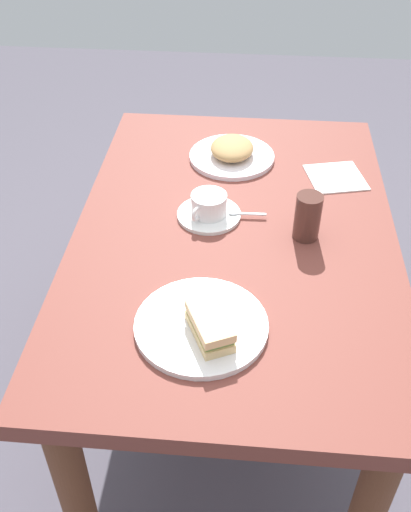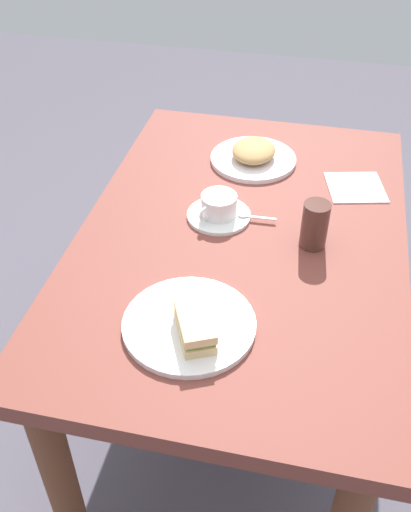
{
  "view_description": "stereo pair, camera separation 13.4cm",
  "coord_description": "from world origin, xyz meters",
  "px_view_note": "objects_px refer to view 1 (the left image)",
  "views": [
    {
      "loc": [
        1.17,
        0.03,
        1.61
      ],
      "look_at": [
        0.14,
        -0.06,
        0.74
      ],
      "focal_mm": 41.3,
      "sensor_mm": 36.0,
      "label": 1
    },
    {
      "loc": [
        1.15,
        0.16,
        1.61
      ],
      "look_at": [
        0.14,
        -0.06,
        0.74
      ],
      "focal_mm": 41.3,
      "sensor_mm": 36.0,
      "label": 2
    }
  ],
  "objects_px": {
    "dining_table": "(234,264)",
    "spoon": "(240,213)",
    "napkin": "(336,177)",
    "sandwich_plate": "(201,325)",
    "sandwich_front": "(210,326)",
    "coffee_saucer": "(209,215)",
    "drinking_glass": "(308,217)",
    "coffee_cup": "(209,204)",
    "side_plate": "(232,157)"
  },
  "relations": [
    {
      "from": "dining_table",
      "to": "spoon",
      "type": "distance_m",
      "value": 0.14
    },
    {
      "from": "napkin",
      "to": "spoon",
      "type": "bearing_deg",
      "value": -50.95
    },
    {
      "from": "spoon",
      "to": "sandwich_plate",
      "type": "bearing_deg",
      "value": -9.28
    },
    {
      "from": "sandwich_front",
      "to": "coffee_saucer",
      "type": "xyz_separation_m",
      "value": [
        -0.42,
        -0.04,
        -0.03
      ]
    },
    {
      "from": "sandwich_front",
      "to": "drinking_glass",
      "type": "relative_size",
      "value": 1.2
    },
    {
      "from": "spoon",
      "to": "napkin",
      "type": "xyz_separation_m",
      "value": [
        -0.21,
        0.26,
        -0.01
      ]
    },
    {
      "from": "drinking_glass",
      "to": "coffee_cup",
      "type": "bearing_deg",
      "value": -103.83
    },
    {
      "from": "drinking_glass",
      "to": "coffee_saucer",
      "type": "bearing_deg",
      "value": -104.15
    },
    {
      "from": "side_plate",
      "to": "drinking_glass",
      "type": "distance_m",
      "value": 0.41
    },
    {
      "from": "drinking_glass",
      "to": "sandwich_plate",
      "type": "bearing_deg",
      "value": -34.63
    },
    {
      "from": "sandwich_plate",
      "to": "napkin",
      "type": "bearing_deg",
      "value": 151.77
    },
    {
      "from": "dining_table",
      "to": "napkin",
      "type": "distance_m",
      "value": 0.39
    },
    {
      "from": "coffee_saucer",
      "to": "sandwich_plate",
      "type": "bearing_deg",
      "value": 2.45
    },
    {
      "from": "spoon",
      "to": "drinking_glass",
      "type": "relative_size",
      "value": 0.83
    },
    {
      "from": "coffee_cup",
      "to": "spoon",
      "type": "bearing_deg",
      "value": 92.78
    },
    {
      "from": "sandwich_plate",
      "to": "drinking_glass",
      "type": "relative_size",
      "value": 2.35
    },
    {
      "from": "spoon",
      "to": "drinking_glass",
      "type": "bearing_deg",
      "value": 68.49
    },
    {
      "from": "coffee_saucer",
      "to": "coffee_cup",
      "type": "distance_m",
      "value": 0.03
    },
    {
      "from": "sandwich_plate",
      "to": "drinking_glass",
      "type": "distance_m",
      "value": 0.4
    },
    {
      "from": "sandwich_front",
      "to": "dining_table",
      "type": "bearing_deg",
      "value": 174.89
    },
    {
      "from": "dining_table",
      "to": "coffee_cup",
      "type": "xyz_separation_m",
      "value": [
        -0.05,
        -0.07,
        0.15
      ]
    },
    {
      "from": "coffee_cup",
      "to": "napkin",
      "type": "relative_size",
      "value": 0.73
    },
    {
      "from": "sandwich_plate",
      "to": "spoon",
      "type": "distance_m",
      "value": 0.4
    },
    {
      "from": "dining_table",
      "to": "coffee_saucer",
      "type": "xyz_separation_m",
      "value": [
        -0.05,
        -0.07,
        0.12
      ]
    },
    {
      "from": "coffee_cup",
      "to": "drinking_glass",
      "type": "relative_size",
      "value": 0.92
    },
    {
      "from": "sandwich_front",
      "to": "coffee_cup",
      "type": "xyz_separation_m",
      "value": [
        -0.42,
        -0.04,
        0.0
      ]
    },
    {
      "from": "coffee_cup",
      "to": "drinking_glass",
      "type": "xyz_separation_m",
      "value": [
        0.06,
        0.24,
        0.02
      ]
    },
    {
      "from": "side_plate",
      "to": "drinking_glass",
      "type": "xyz_separation_m",
      "value": [
        0.35,
        0.2,
        0.05
      ]
    },
    {
      "from": "sandwich_plate",
      "to": "side_plate",
      "type": "distance_m",
      "value": 0.68
    },
    {
      "from": "dining_table",
      "to": "drinking_glass",
      "type": "distance_m",
      "value": 0.25
    },
    {
      "from": "dining_table",
      "to": "sandwich_plate",
      "type": "xyz_separation_m",
      "value": [
        0.34,
        -0.05,
        0.12
      ]
    },
    {
      "from": "dining_table",
      "to": "sandwich_front",
      "type": "height_order",
      "value": "sandwich_front"
    },
    {
      "from": "sandwich_front",
      "to": "drinking_glass",
      "type": "height_order",
      "value": "drinking_glass"
    },
    {
      "from": "coffee_saucer",
      "to": "drinking_glass",
      "type": "relative_size",
      "value": 1.38
    },
    {
      "from": "spoon",
      "to": "napkin",
      "type": "distance_m",
      "value": 0.33
    },
    {
      "from": "sandwich_plate",
      "to": "napkin",
      "type": "height_order",
      "value": "sandwich_plate"
    },
    {
      "from": "sandwich_plate",
      "to": "coffee_cup",
      "type": "distance_m",
      "value": 0.39
    },
    {
      "from": "coffee_cup",
      "to": "dining_table",
      "type": "bearing_deg",
      "value": 55.14
    },
    {
      "from": "coffee_cup",
      "to": "spoon",
      "type": "distance_m",
      "value": 0.09
    },
    {
      "from": "sandwich_front",
      "to": "napkin",
      "type": "height_order",
      "value": "sandwich_front"
    },
    {
      "from": "sandwich_front",
      "to": "side_plate",
      "type": "height_order",
      "value": "sandwich_front"
    },
    {
      "from": "sandwich_plate",
      "to": "napkin",
      "type": "relative_size",
      "value": 1.84
    },
    {
      "from": "spoon",
      "to": "coffee_saucer",
      "type": "bearing_deg",
      "value": -88.08
    },
    {
      "from": "dining_table",
      "to": "coffee_cup",
      "type": "distance_m",
      "value": 0.18
    },
    {
      "from": "dining_table",
      "to": "drinking_glass",
      "type": "height_order",
      "value": "drinking_glass"
    },
    {
      "from": "spoon",
      "to": "dining_table",
      "type": "bearing_deg",
      "value": -11.79
    },
    {
      "from": "side_plate",
      "to": "napkin",
      "type": "height_order",
      "value": "side_plate"
    },
    {
      "from": "coffee_saucer",
      "to": "spoon",
      "type": "distance_m",
      "value": 0.08
    },
    {
      "from": "coffee_saucer",
      "to": "side_plate",
      "type": "bearing_deg",
      "value": 171.59
    },
    {
      "from": "drinking_glass",
      "to": "spoon",
      "type": "bearing_deg",
      "value": -111.51
    }
  ]
}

